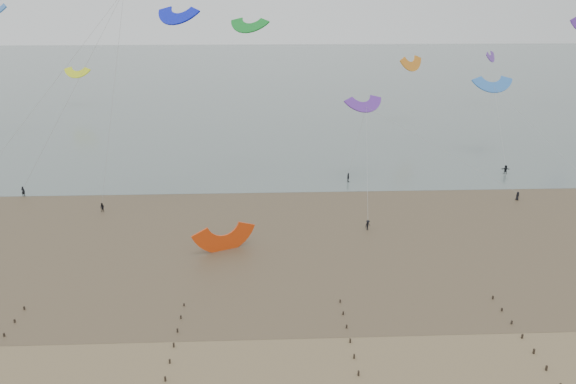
# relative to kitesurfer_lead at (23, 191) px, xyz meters

# --- Properties ---
(ground) EXTENTS (500.00, 500.00, 0.00)m
(ground) POSITION_rel_kitesurfer_lead_xyz_m (47.04, -50.10, -0.92)
(ground) COLOR brown
(ground) RESTS_ON ground
(sea_and_shore) EXTENTS (500.00, 665.00, 0.03)m
(sea_and_shore) POSITION_rel_kitesurfer_lead_xyz_m (42.96, -15.70, -0.91)
(sea_and_shore) COLOR #475654
(sea_and_shore) RESTS_ON ground
(kitesurfer_lead) EXTENTS (0.72, 0.53, 1.84)m
(kitesurfer_lead) POSITION_rel_kitesurfer_lead_xyz_m (0.00, 0.00, 0.00)
(kitesurfer_lead) COLOR black
(kitesurfer_lead) RESTS_ON ground
(kitesurfers) EXTENTS (112.52, 27.08, 1.84)m
(kitesurfers) POSITION_rel_kitesurfer_lead_xyz_m (67.41, -0.45, -0.08)
(kitesurfers) COLOR black
(kitesurfers) RESTS_ON ground
(grounded_kite) EXTENTS (9.37, 8.54, 4.18)m
(grounded_kite) POSITION_rel_kitesurfer_lead_xyz_m (36.79, -23.44, -0.92)
(grounded_kite) COLOR red
(grounded_kite) RESTS_ON ground
(kites_airborne) EXTENTS (240.26, 111.82, 34.37)m
(kites_airborne) POSITION_rel_kitesurfer_lead_xyz_m (35.23, 43.73, 20.78)
(kites_airborne) COLOR #E43474
(kites_airborne) RESTS_ON ground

